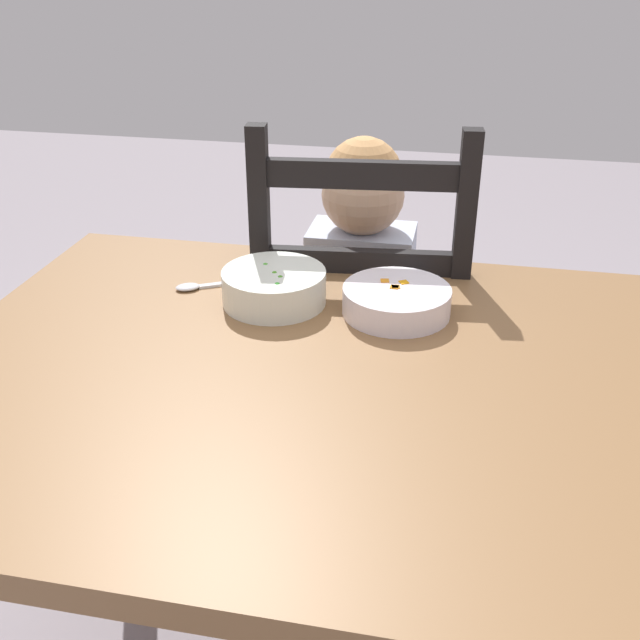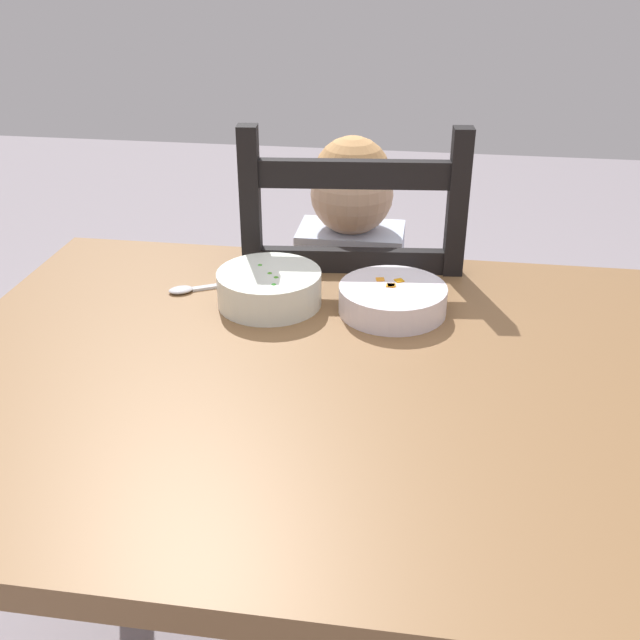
{
  "view_description": "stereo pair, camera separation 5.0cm",
  "coord_description": "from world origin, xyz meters",
  "px_view_note": "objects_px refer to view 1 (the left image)",
  "views": [
    {
      "loc": [
        0.2,
        -0.94,
        1.3
      ],
      "look_at": [
        -0.0,
        0.06,
        0.77
      ],
      "focal_mm": 42.09,
      "sensor_mm": 36.0,
      "label": 1
    },
    {
      "loc": [
        0.15,
        -0.95,
        1.3
      ],
      "look_at": [
        -0.0,
        0.06,
        0.77
      ],
      "focal_mm": 42.09,
      "sensor_mm": 36.0,
      "label": 2
    }
  ],
  "objects_px": {
    "child_figure": "(359,290)",
    "spoon": "(199,286)",
    "dining_table": "(315,426)",
    "bowl_of_peas": "(274,286)",
    "bowl_of_carrots": "(396,300)",
    "dining_chair": "(360,354)"
  },
  "relations": [
    {
      "from": "child_figure",
      "to": "spoon",
      "type": "bearing_deg",
      "value": -134.33
    },
    {
      "from": "dining_table",
      "to": "spoon",
      "type": "relative_size",
      "value": 9.08
    },
    {
      "from": "bowl_of_peas",
      "to": "spoon",
      "type": "bearing_deg",
      "value": 168.6
    },
    {
      "from": "bowl_of_carrots",
      "to": "dining_chair",
      "type": "bearing_deg",
      "value": 108.92
    },
    {
      "from": "child_figure",
      "to": "bowl_of_peas",
      "type": "distance_m",
      "value": 0.34
    },
    {
      "from": "bowl_of_peas",
      "to": "bowl_of_carrots",
      "type": "height_order",
      "value": "bowl_of_peas"
    },
    {
      "from": "dining_table",
      "to": "spoon",
      "type": "xyz_separation_m",
      "value": [
        -0.26,
        0.24,
        0.11
      ]
    },
    {
      "from": "child_figure",
      "to": "dining_table",
      "type": "bearing_deg",
      "value": -89.14
    },
    {
      "from": "spoon",
      "to": "dining_chair",
      "type": "bearing_deg",
      "value": 45.17
    },
    {
      "from": "child_figure",
      "to": "bowl_of_carrots",
      "type": "xyz_separation_m",
      "value": [
        0.11,
        -0.29,
        0.13
      ]
    },
    {
      "from": "dining_chair",
      "to": "child_figure",
      "type": "relative_size",
      "value": 1.06
    },
    {
      "from": "spoon",
      "to": "dining_table",
      "type": "bearing_deg",
      "value": -41.79
    },
    {
      "from": "dining_chair",
      "to": "bowl_of_carrots",
      "type": "bearing_deg",
      "value": -71.08
    },
    {
      "from": "dining_table",
      "to": "bowl_of_carrots",
      "type": "xyz_separation_m",
      "value": [
        0.1,
        0.21,
        0.13
      ]
    },
    {
      "from": "dining_chair",
      "to": "spoon",
      "type": "relative_size",
      "value": 7.63
    },
    {
      "from": "dining_table",
      "to": "dining_chair",
      "type": "xyz_separation_m",
      "value": [
        -0.0,
        0.5,
        -0.16
      ]
    },
    {
      "from": "child_figure",
      "to": "bowl_of_carrots",
      "type": "height_order",
      "value": "child_figure"
    },
    {
      "from": "dining_table",
      "to": "bowl_of_carrots",
      "type": "distance_m",
      "value": 0.26
    },
    {
      "from": "dining_table",
      "to": "bowl_of_carrots",
      "type": "relative_size",
      "value": 6.45
    },
    {
      "from": "bowl_of_carrots",
      "to": "spoon",
      "type": "distance_m",
      "value": 0.37
    },
    {
      "from": "bowl_of_peas",
      "to": "bowl_of_carrots",
      "type": "xyz_separation_m",
      "value": [
        0.21,
        0.0,
        -0.01
      ]
    },
    {
      "from": "child_figure",
      "to": "bowl_of_carrots",
      "type": "distance_m",
      "value": 0.34
    }
  ]
}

